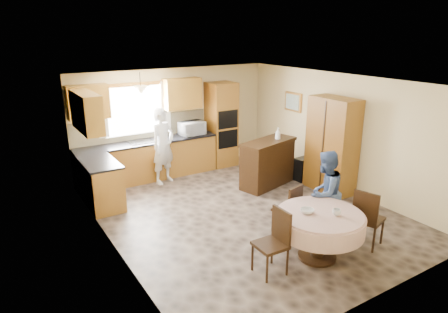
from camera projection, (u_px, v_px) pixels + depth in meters
floor at (244, 213)px, 7.68m from camera, size 5.00×6.00×0.01m
ceiling at (246, 82)px, 6.92m from camera, size 5.00×6.00×0.01m
wall_back at (175, 120)px, 9.72m from camera, size 5.00×0.02×2.50m
wall_front at (385, 211)px, 4.88m from camera, size 5.00×0.02×2.50m
wall_left at (110, 176)px, 6.04m from camera, size 0.02×6.00×2.50m
wall_right at (341, 133)px, 8.56m from camera, size 0.02×6.00×2.50m
window at (135, 110)px, 9.09m from camera, size 1.40×0.03×1.10m
curtain_left at (102, 112)px, 8.66m from camera, size 0.22×0.02×1.15m
curtain_right at (166, 105)px, 9.42m from camera, size 0.22×0.02×1.15m
base_cab_back at (148, 161)px, 9.30m from camera, size 3.30×0.60×0.88m
counter_back at (147, 142)px, 9.16m from camera, size 3.30×0.64×0.04m
base_cab_left at (101, 184)px, 7.89m from camera, size 0.60×1.20×0.88m
counter_left at (99, 162)px, 7.75m from camera, size 0.64×1.20×0.04m
backsplash at (142, 127)px, 9.30m from camera, size 3.30×0.02×0.55m
wall_cab_left at (88, 102)px, 8.35m from camera, size 0.85×0.33×0.72m
wall_cab_right at (182, 94)px, 9.46m from camera, size 0.90×0.33×0.72m
wall_cab_side at (86, 112)px, 7.37m from camera, size 0.33×1.20×0.72m
oven_tower at (221, 125)px, 10.11m from camera, size 0.66×0.62×2.12m
oven_upper at (228, 119)px, 9.80m from camera, size 0.56×0.01×0.45m
oven_lower at (228, 139)px, 9.95m from camera, size 0.56×0.01×0.45m
pendant at (141, 90)px, 8.55m from camera, size 0.36×0.36×0.18m
sideboard at (267, 165)px, 8.88m from camera, size 1.47×0.89×0.98m
space_heater at (303, 169)px, 9.26m from camera, size 0.41×0.30×0.54m
cupboard at (332, 145)px, 8.46m from camera, size 0.53×1.07×2.04m
dining_table at (320, 223)px, 5.99m from camera, size 1.33×1.33×0.76m
chair_left at (275, 238)px, 5.67m from camera, size 0.42×0.42×0.96m
chair_back at (290, 207)px, 6.78m from camera, size 0.46×0.46×0.88m
chair_right at (367, 216)px, 6.33m from camera, size 0.53×0.53×0.98m
framed_picture at (293, 102)px, 9.63m from camera, size 0.06×0.55×0.46m
microwave at (192, 128)px, 9.63m from camera, size 0.61×0.44×0.32m
person_sink at (163, 146)px, 8.95m from camera, size 0.74×0.62×1.73m
person_dining at (325, 193)px, 6.72m from camera, size 0.83×0.72×1.47m
bowl_sideboard at (259, 144)px, 8.60m from camera, size 0.27×0.27×0.05m
bottle_sideboard at (278, 135)px, 8.81m from camera, size 0.16×0.16×0.32m
cup_table at (337, 212)px, 5.86m from camera, size 0.13×0.13×0.10m
bowl_table at (307, 211)px, 5.93m from camera, size 0.23×0.23×0.06m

